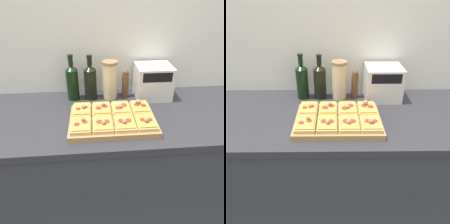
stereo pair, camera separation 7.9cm
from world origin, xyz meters
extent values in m
cube|color=silver|center=(0.00, 0.68, 1.25)|extent=(6.00, 0.06, 2.50)
cube|color=#333842|center=(0.00, 0.32, 0.43)|extent=(2.60, 0.64, 0.85)
cube|color=#2D2D33|center=(0.00, 0.32, 0.87)|extent=(2.63, 0.67, 0.04)
cube|color=#A37A4C|center=(0.04, 0.22, 0.91)|extent=(0.46, 0.32, 0.03)
cube|color=tan|center=(-0.13, 0.29, 0.93)|extent=(0.10, 0.14, 0.02)
cube|color=gold|center=(-0.13, 0.29, 0.95)|extent=(0.09, 0.13, 0.01)
cylinder|color=#AD2D23|center=(-0.15, 0.28, 0.95)|extent=(0.03, 0.03, 0.00)
cylinder|color=#AD2D23|center=(-0.11, 0.30, 0.95)|extent=(0.03, 0.03, 0.00)
sphere|color=#937A5B|center=(-0.12, 0.29, 0.96)|extent=(0.02, 0.02, 0.02)
cube|color=tan|center=(-0.02, 0.29, 0.93)|extent=(0.10, 0.14, 0.02)
cube|color=gold|center=(-0.02, 0.29, 0.95)|extent=(0.09, 0.13, 0.01)
cylinder|color=#AD2D23|center=(-0.04, 0.28, 0.95)|extent=(0.03, 0.03, 0.00)
cylinder|color=#AD2D23|center=(0.00, 0.30, 0.95)|extent=(0.03, 0.03, 0.00)
sphere|color=#937A5B|center=(-0.01, 0.31, 0.96)|extent=(0.02, 0.02, 0.02)
cube|color=tan|center=(0.09, 0.29, 0.93)|extent=(0.10, 0.14, 0.02)
cube|color=gold|center=(0.09, 0.29, 0.95)|extent=(0.09, 0.13, 0.01)
cylinder|color=#AD2D23|center=(0.07, 0.27, 0.95)|extent=(0.03, 0.03, 0.00)
cylinder|color=#AD2D23|center=(0.11, 0.30, 0.95)|extent=(0.03, 0.03, 0.00)
sphere|color=#937A5B|center=(0.09, 0.28, 0.96)|extent=(0.02, 0.02, 0.02)
cube|color=tan|center=(0.20, 0.29, 0.93)|extent=(0.10, 0.14, 0.02)
cube|color=gold|center=(0.20, 0.29, 0.95)|extent=(0.09, 0.13, 0.01)
cylinder|color=#AD2D23|center=(0.18, 0.30, 0.95)|extent=(0.03, 0.03, 0.00)
cylinder|color=#AD2D23|center=(0.22, 0.29, 0.95)|extent=(0.03, 0.03, 0.00)
sphere|color=#937A5B|center=(0.19, 0.31, 0.97)|extent=(0.03, 0.03, 0.03)
cube|color=tan|center=(-0.13, 0.14, 0.93)|extent=(0.10, 0.14, 0.02)
cube|color=gold|center=(-0.13, 0.14, 0.95)|extent=(0.09, 0.13, 0.01)
cylinder|color=#AD2D23|center=(-0.15, 0.13, 0.95)|extent=(0.03, 0.03, 0.00)
cylinder|color=#AD2D23|center=(-0.11, 0.15, 0.95)|extent=(0.03, 0.03, 0.00)
sphere|color=#937A5B|center=(-0.12, 0.16, 0.96)|extent=(0.02, 0.02, 0.02)
cube|color=tan|center=(-0.02, 0.14, 0.93)|extent=(0.10, 0.14, 0.02)
cube|color=gold|center=(-0.02, 0.14, 0.95)|extent=(0.09, 0.13, 0.01)
cylinder|color=#AD2D23|center=(-0.04, 0.14, 0.95)|extent=(0.03, 0.03, 0.00)
cylinder|color=#AD2D23|center=(0.00, 0.14, 0.95)|extent=(0.03, 0.03, 0.00)
sphere|color=#937A5B|center=(-0.02, 0.12, 0.96)|extent=(0.02, 0.02, 0.02)
cube|color=tan|center=(0.09, 0.14, 0.93)|extent=(0.10, 0.14, 0.02)
cube|color=gold|center=(0.09, 0.14, 0.95)|extent=(0.09, 0.13, 0.01)
cylinder|color=#AD2D23|center=(0.07, 0.14, 0.95)|extent=(0.03, 0.03, 0.00)
cylinder|color=#AD2D23|center=(0.11, 0.14, 0.95)|extent=(0.03, 0.03, 0.00)
sphere|color=#937A5B|center=(0.09, 0.12, 0.96)|extent=(0.02, 0.02, 0.02)
cube|color=tan|center=(0.20, 0.14, 0.93)|extent=(0.10, 0.14, 0.02)
cube|color=gold|center=(0.20, 0.14, 0.95)|extent=(0.09, 0.13, 0.01)
cylinder|color=#AD2D23|center=(0.18, 0.14, 0.95)|extent=(0.03, 0.03, 0.00)
cylinder|color=#AD2D23|center=(0.22, 0.14, 0.95)|extent=(0.03, 0.03, 0.00)
sphere|color=#937A5B|center=(0.20, 0.12, 0.97)|extent=(0.03, 0.03, 0.03)
cylinder|color=black|center=(-0.19, 0.53, 0.99)|extent=(0.08, 0.08, 0.20)
cone|color=black|center=(-0.19, 0.53, 1.10)|extent=(0.08, 0.08, 0.03)
cylinder|color=black|center=(-0.19, 0.53, 1.14)|extent=(0.03, 0.03, 0.05)
cylinder|color=black|center=(-0.19, 0.53, 1.18)|extent=(0.03, 0.03, 0.01)
cylinder|color=black|center=(-0.08, 0.53, 0.99)|extent=(0.08, 0.08, 0.19)
cone|color=black|center=(-0.08, 0.53, 1.10)|extent=(0.08, 0.08, 0.03)
cylinder|color=black|center=(-0.08, 0.53, 1.14)|extent=(0.03, 0.03, 0.05)
cylinder|color=black|center=(-0.08, 0.53, 1.17)|extent=(0.03, 0.03, 0.01)
cylinder|color=beige|center=(0.05, 0.53, 1.01)|extent=(0.09, 0.09, 0.23)
cylinder|color=#937047|center=(0.05, 0.53, 1.13)|extent=(0.10, 0.10, 0.02)
cylinder|color=brown|center=(0.15, 0.53, 0.97)|extent=(0.04, 0.04, 0.16)
sphere|color=brown|center=(0.15, 0.53, 1.06)|extent=(0.04, 0.04, 0.04)
cube|color=beige|center=(0.33, 0.52, 1.00)|extent=(0.22, 0.20, 0.21)
cube|color=black|center=(0.33, 0.42, 1.06)|extent=(0.18, 0.01, 0.06)
cube|color=black|center=(0.45, 0.52, 1.01)|extent=(0.02, 0.02, 0.02)
camera|label=1|loc=(-0.05, -0.77, 1.55)|focal=35.00mm
camera|label=2|loc=(0.03, -0.77, 1.55)|focal=35.00mm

